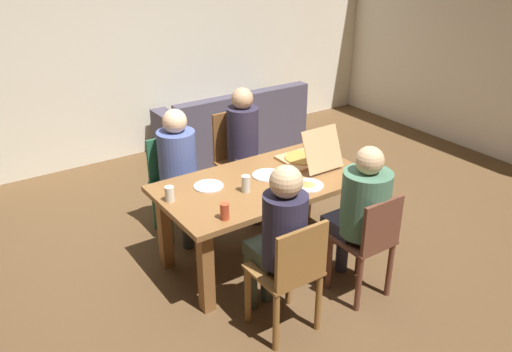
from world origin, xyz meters
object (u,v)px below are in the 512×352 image
(person_0, at_px, (180,163))
(person_2, at_px, (279,233))
(chair_0, at_px, (175,181))
(chair_2, at_px, (290,274))
(person_1, at_px, (247,143))
(plate_1, at_px, (209,186))
(chair_1, at_px, (238,158))
(drinking_glass_0, at_px, (246,184))
(plate_0, at_px, (307,185))
(couch, at_px, (232,128))
(person_3, at_px, (360,207))
(chair_3, at_px, (368,244))
(dining_table, at_px, (263,193))
(pizza_box_0, at_px, (307,157))
(drinking_glass_3, at_px, (225,211))
(plate_2, at_px, (268,175))
(drinking_glass_1, at_px, (170,194))
(drinking_glass_2, at_px, (277,197))

(person_0, xyz_separation_m, person_2, (0.00, -1.46, 0.03))
(chair_0, distance_m, chair_2, 1.72)
(person_1, bearing_deg, plate_1, -141.08)
(chair_1, xyz_separation_m, drinking_glass_0, (-0.56, -0.99, 0.28))
(plate_0, xyz_separation_m, plate_1, (-0.65, 0.43, -0.00))
(chair_2, height_order, couch, chair_2)
(chair_0, distance_m, couch, 1.99)
(person_3, bearing_deg, chair_3, -90.00)
(chair_1, distance_m, chair_2, 1.92)
(dining_table, height_order, pizza_box_0, pizza_box_0)
(dining_table, bearing_deg, person_0, 117.40)
(dining_table, bearing_deg, person_2, -117.16)
(chair_1, relative_size, drinking_glass_0, 7.31)
(dining_table, height_order, chair_3, chair_3)
(drinking_glass_0, xyz_separation_m, drinking_glass_3, (-0.35, -0.27, -0.01))
(pizza_box_0, height_order, drinking_glass_3, pizza_box_0)
(pizza_box_0, bearing_deg, couch, 75.52)
(dining_table, bearing_deg, pizza_box_0, 9.58)
(plate_2, bearing_deg, person_1, 70.34)
(person_0, xyz_separation_m, plate_0, (0.61, -1.00, 0.03))
(person_3, bearing_deg, plate_0, 101.77)
(plate_2, distance_m, couch, 2.41)
(person_1, relative_size, plate_1, 5.31)
(person_0, bearing_deg, drinking_glass_3, -100.11)
(dining_table, relative_size, couch, 0.94)
(dining_table, relative_size, plate_1, 7.26)
(chair_0, xyz_separation_m, plate_1, (-0.04, -0.70, 0.25))
(chair_0, relative_size, drinking_glass_1, 7.51)
(dining_table, height_order, chair_1, chair_1)
(plate_0, height_order, couch, couch)
(chair_0, bearing_deg, person_0, -90.00)
(chair_0, xyz_separation_m, chair_1, (0.72, 0.06, 0.03))
(pizza_box_0, bearing_deg, chair_3, -100.68)
(dining_table, xyz_separation_m, person_1, (0.34, 0.76, 0.12))
(drinking_glass_3, bearing_deg, chair_2, -69.47)
(dining_table, height_order, person_3, person_3)
(chair_2, xyz_separation_m, drinking_glass_3, (-0.19, 0.51, 0.30))
(plate_0, distance_m, drinking_glass_1, 1.08)
(person_2, bearing_deg, pizza_box_0, 42.54)
(plate_2, bearing_deg, chair_3, -74.87)
(person_2, relative_size, plate_2, 4.89)
(drinking_glass_0, bearing_deg, drinking_glass_1, 161.41)
(chair_0, height_order, plate_0, chair_0)
(chair_1, relative_size, person_1, 0.78)
(chair_0, height_order, couch, chair_0)
(chair_3, xyz_separation_m, plate_1, (-0.75, 1.03, 0.26))
(chair_0, relative_size, person_1, 0.71)
(chair_1, distance_m, pizza_box_0, 0.88)
(person_0, bearing_deg, person_2, -90.00)
(drinking_glass_2, bearing_deg, dining_table, 70.30)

